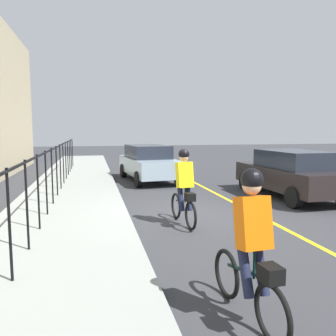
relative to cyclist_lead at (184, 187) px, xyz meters
name	(u,v)px	position (x,y,z in m)	size (l,w,h in m)	color
ground_plane	(197,215)	(0.78, -0.56, -0.91)	(80.00, 80.00, 0.00)	#303135
lane_line_centre	(252,212)	(0.78, -2.16, -0.91)	(36.00, 0.12, 0.01)	yellow
sidewalk	(63,220)	(0.78, 2.84, -0.84)	(40.00, 3.20, 0.15)	gray
iron_fence	(49,167)	(1.78, 3.24, 0.36)	(21.71, 0.04, 1.60)	black
cyclist_lead	(184,187)	(0.00, 0.00, 0.00)	(1.71, 0.39, 1.83)	black
cyclist_follow	(251,247)	(-4.10, 0.32, 0.00)	(1.71, 0.39, 1.83)	black
patrol_sedan	(290,173)	(2.42, -4.36, -0.09)	(4.45, 2.02, 1.58)	black
parked_sedan_rear	(149,162)	(7.12, -0.32, -0.09)	(4.57, 2.30, 1.58)	#8296A3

